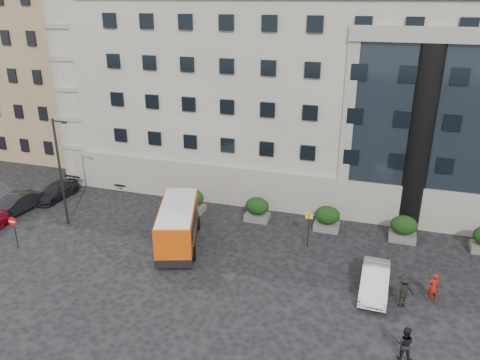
{
  "coord_description": "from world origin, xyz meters",
  "views": [
    {
      "loc": [
        9.42,
        -22.77,
        15.84
      ],
      "look_at": [
        1.29,
        3.22,
        5.0
      ],
      "focal_mm": 35.0,
      "sensor_mm": 36.0,
      "label": 1
    }
  ],
  "objects_px": {
    "pedestrian_c": "(403,291)",
    "pedestrian_b": "(404,343)",
    "white_taxi": "(375,281)",
    "minibus": "(178,224)",
    "bus_stop_sign": "(309,223)",
    "hedge_d": "(403,228)",
    "pedestrian_a": "(433,287)",
    "hedge_b": "(257,209)",
    "street_lamp": "(61,169)",
    "no_entry_sign": "(14,226)",
    "parked_car_d": "(132,176)",
    "parked_car_b": "(15,205)",
    "hedge_a": "(193,200)",
    "hedge_c": "(327,218)",
    "parked_car_c": "(56,191)",
    "red_truck": "(105,156)"
  },
  "relations": [
    {
      "from": "hedge_b",
      "to": "parked_car_b",
      "type": "xyz_separation_m",
      "value": [
        -18.2,
        -4.46,
        -0.19
      ]
    },
    {
      "from": "parked_car_b",
      "to": "pedestrian_b",
      "type": "xyz_separation_m",
      "value": [
        28.52,
        -7.43,
        0.14
      ]
    },
    {
      "from": "hedge_b",
      "to": "parked_car_d",
      "type": "height_order",
      "value": "hedge_b"
    },
    {
      "from": "parked_car_c",
      "to": "bus_stop_sign",
      "type": "bearing_deg",
      "value": -0.7
    },
    {
      "from": "hedge_a",
      "to": "no_entry_sign",
      "type": "xyz_separation_m",
      "value": [
        -9.0,
        -8.84,
        0.72
      ]
    },
    {
      "from": "parked_car_c",
      "to": "pedestrian_c",
      "type": "distance_m",
      "value": 28.14
    },
    {
      "from": "bus_stop_sign",
      "to": "no_entry_sign",
      "type": "distance_m",
      "value": 19.46
    },
    {
      "from": "parked_car_b",
      "to": "parked_car_d",
      "type": "bearing_deg",
      "value": 63.42
    },
    {
      "from": "hedge_b",
      "to": "bus_stop_sign",
      "type": "distance_m",
      "value": 5.19
    },
    {
      "from": "red_truck",
      "to": "parked_car_c",
      "type": "bearing_deg",
      "value": -94.39
    },
    {
      "from": "bus_stop_sign",
      "to": "no_entry_sign",
      "type": "relative_size",
      "value": 1.09
    },
    {
      "from": "minibus",
      "to": "pedestrian_b",
      "type": "height_order",
      "value": "minibus"
    },
    {
      "from": "hedge_a",
      "to": "minibus",
      "type": "relative_size",
      "value": 0.26
    },
    {
      "from": "hedge_a",
      "to": "parked_car_c",
      "type": "relative_size",
      "value": 0.42
    },
    {
      "from": "street_lamp",
      "to": "no_entry_sign",
      "type": "distance_m",
      "value": 4.98
    },
    {
      "from": "hedge_d",
      "to": "minibus",
      "type": "distance_m",
      "value": 15.39
    },
    {
      "from": "hedge_c",
      "to": "hedge_d",
      "type": "bearing_deg",
      "value": 0.0
    },
    {
      "from": "pedestrian_c",
      "to": "street_lamp",
      "type": "bearing_deg",
      "value": -30.44
    },
    {
      "from": "no_entry_sign",
      "to": "minibus",
      "type": "relative_size",
      "value": 0.33
    },
    {
      "from": "hedge_b",
      "to": "red_truck",
      "type": "distance_m",
      "value": 17.37
    },
    {
      "from": "minibus",
      "to": "hedge_b",
      "type": "bearing_deg",
      "value": 32.51
    },
    {
      "from": "minibus",
      "to": "pedestrian_b",
      "type": "bearing_deg",
      "value": -43.7
    },
    {
      "from": "hedge_d",
      "to": "minibus",
      "type": "xyz_separation_m",
      "value": [
        -14.52,
        -5.08,
        0.61
      ]
    },
    {
      "from": "red_truck",
      "to": "no_entry_sign",
      "type": "bearing_deg",
      "value": -80.33
    },
    {
      "from": "hedge_b",
      "to": "pedestrian_c",
      "type": "distance_m",
      "value": 12.86
    },
    {
      "from": "parked_car_c",
      "to": "pedestrian_c",
      "type": "relative_size",
      "value": 2.24
    },
    {
      "from": "bus_stop_sign",
      "to": "white_taxi",
      "type": "relative_size",
      "value": 0.58
    },
    {
      "from": "bus_stop_sign",
      "to": "pedestrian_a",
      "type": "bearing_deg",
      "value": -27.36
    },
    {
      "from": "minibus",
      "to": "pedestrian_a",
      "type": "height_order",
      "value": "minibus"
    },
    {
      "from": "parked_car_d",
      "to": "street_lamp",
      "type": "bearing_deg",
      "value": -87.17
    },
    {
      "from": "hedge_d",
      "to": "white_taxi",
      "type": "height_order",
      "value": "hedge_d"
    },
    {
      "from": "bus_stop_sign",
      "to": "white_taxi",
      "type": "xyz_separation_m",
      "value": [
        4.5,
        -4.0,
        -1.02
      ]
    },
    {
      "from": "pedestrian_a",
      "to": "pedestrian_b",
      "type": "distance_m",
      "value": 5.4
    },
    {
      "from": "parked_car_c",
      "to": "pedestrian_b",
      "type": "relative_size",
      "value": 2.47
    },
    {
      "from": "minibus",
      "to": "pedestrian_c",
      "type": "xyz_separation_m",
      "value": [
        14.41,
        -2.64,
        -0.57
      ]
    },
    {
      "from": "parked_car_b",
      "to": "hedge_a",
      "type": "bearing_deg",
      "value": 24.74
    },
    {
      "from": "hedge_a",
      "to": "parked_car_b",
      "type": "relative_size",
      "value": 0.41
    },
    {
      "from": "red_truck",
      "to": "parked_car_b",
      "type": "bearing_deg",
      "value": -99.12
    },
    {
      "from": "pedestrian_c",
      "to": "pedestrian_b",
      "type": "bearing_deg",
      "value": 67.02
    },
    {
      "from": "white_taxi",
      "to": "minibus",
      "type": "bearing_deg",
      "value": 173.43
    },
    {
      "from": "parked_car_b",
      "to": "pedestrian_b",
      "type": "bearing_deg",
      "value": -8.79
    },
    {
      "from": "hedge_c",
      "to": "pedestrian_b",
      "type": "height_order",
      "value": "hedge_c"
    },
    {
      "from": "pedestrian_c",
      "to": "bus_stop_sign",
      "type": "bearing_deg",
      "value": -62.71
    },
    {
      "from": "minibus",
      "to": "no_entry_sign",
      "type": "bearing_deg",
      "value": -177.97
    },
    {
      "from": "street_lamp",
      "to": "pedestrian_a",
      "type": "distance_m",
      "value": 25.35
    },
    {
      "from": "hedge_b",
      "to": "pedestrian_a",
      "type": "xyz_separation_m",
      "value": [
        11.89,
        -6.73,
        -0.06
      ]
    },
    {
      "from": "parked_car_d",
      "to": "pedestrian_b",
      "type": "relative_size",
      "value": 2.5
    },
    {
      "from": "hedge_c",
      "to": "hedge_d",
      "type": "height_order",
      "value": "same"
    },
    {
      "from": "street_lamp",
      "to": "red_truck",
      "type": "xyz_separation_m",
      "value": [
        -3.3,
        10.38,
        -2.76
      ]
    },
    {
      "from": "hedge_a",
      "to": "hedge_b",
      "type": "bearing_deg",
      "value": 0.0
    }
  ]
}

